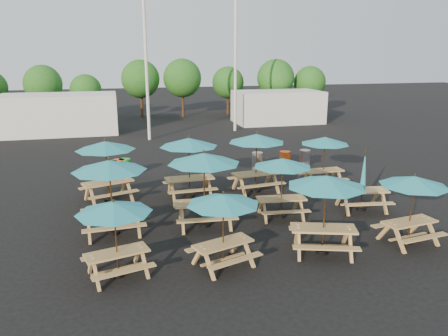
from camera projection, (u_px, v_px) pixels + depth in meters
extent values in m
plane|color=black|center=(234.00, 206.00, 16.58)|extent=(120.00, 120.00, 0.00)
cube|color=tan|center=(117.00, 253.00, 11.18)|extent=(1.71, 1.02, 0.05)
cube|color=tan|center=(124.00, 271.00, 10.76)|extent=(1.61, 0.64, 0.04)
cube|color=tan|center=(111.00, 253.00, 11.75)|extent=(1.61, 0.64, 0.04)
cylinder|color=black|center=(118.00, 274.00, 11.34)|extent=(0.32, 0.32, 0.09)
cylinder|color=brown|center=(116.00, 240.00, 11.09)|extent=(0.04, 0.04, 2.05)
cone|color=teal|center=(114.00, 207.00, 10.87)|extent=(2.37, 2.37, 0.29)
cube|color=tan|center=(112.00, 210.00, 13.81)|extent=(1.97, 0.88, 0.06)
cube|color=tan|center=(115.00, 228.00, 13.24)|extent=(1.94, 0.40, 0.04)
cube|color=tan|center=(111.00, 212.00, 14.54)|extent=(1.94, 0.40, 0.04)
cylinder|color=black|center=(114.00, 232.00, 14.00)|extent=(0.38, 0.38, 0.11)
cylinder|color=brown|center=(111.00, 197.00, 13.70)|extent=(0.05, 0.05, 2.46)
cone|color=teal|center=(109.00, 165.00, 13.43)|extent=(2.46, 2.46, 0.34)
cube|color=tan|center=(108.00, 182.00, 16.91)|extent=(2.02, 1.32, 0.06)
cube|color=tan|center=(115.00, 194.00, 16.43)|extent=(1.87, 0.87, 0.04)
cube|color=tan|center=(103.00, 185.00, 17.55)|extent=(1.87, 0.87, 0.04)
cylinder|color=black|center=(109.00, 200.00, 17.09)|extent=(0.38, 0.38, 0.10)
cylinder|color=brown|center=(107.00, 171.00, 16.80)|extent=(0.05, 0.05, 2.41)
cone|color=teal|center=(105.00, 146.00, 16.54)|extent=(2.89, 2.89, 0.34)
cube|color=tan|center=(223.00, 243.00, 11.72)|extent=(1.74, 1.13, 0.05)
cube|color=tan|center=(236.00, 261.00, 11.31)|extent=(1.61, 0.74, 0.04)
cube|color=tan|center=(212.00, 244.00, 12.27)|extent=(1.61, 0.74, 0.04)
cylinder|color=black|center=(223.00, 264.00, 11.88)|extent=(0.32, 0.32, 0.09)
cylinder|color=brown|center=(223.00, 230.00, 11.63)|extent=(0.04, 0.04, 2.08)
cone|color=teal|center=(223.00, 199.00, 11.40)|extent=(2.48, 2.48, 0.29)
cube|color=tan|center=(204.00, 203.00, 14.46)|extent=(2.03, 0.90, 0.07)
cube|color=tan|center=(208.00, 220.00, 13.85)|extent=(1.99, 0.41, 0.04)
cube|color=tan|center=(202.00, 205.00, 15.23)|extent=(1.99, 0.41, 0.04)
cylinder|color=black|center=(205.00, 224.00, 14.65)|extent=(0.40, 0.40, 0.11)
cylinder|color=brown|center=(204.00, 190.00, 14.34)|extent=(0.05, 0.05, 2.53)
cone|color=teal|center=(204.00, 158.00, 14.07)|extent=(2.53, 2.53, 0.35)
cube|color=tan|center=(189.00, 178.00, 17.40)|extent=(1.94, 0.84, 0.06)
cube|color=tan|center=(194.00, 191.00, 16.83)|extent=(1.92, 0.36, 0.04)
cube|color=tan|center=(186.00, 181.00, 18.13)|extent=(1.92, 0.36, 0.04)
cylinder|color=black|center=(190.00, 196.00, 17.59)|extent=(0.38, 0.38, 0.11)
cylinder|color=brown|center=(189.00, 168.00, 17.29)|extent=(0.05, 0.05, 2.44)
cone|color=teal|center=(189.00, 142.00, 17.03)|extent=(2.40, 2.40, 0.34)
cube|color=tan|center=(323.00, 228.00, 12.49)|extent=(1.97, 1.25, 0.06)
cube|color=tan|center=(327.00, 248.00, 11.91)|extent=(1.83, 0.81, 0.04)
cube|color=tan|center=(319.00, 229.00, 13.21)|extent=(1.83, 0.81, 0.04)
cylinder|color=black|center=(322.00, 251.00, 12.67)|extent=(0.37, 0.37, 0.10)
cylinder|color=brown|center=(324.00, 215.00, 12.38)|extent=(0.05, 0.05, 2.35)
cone|color=teal|center=(326.00, 181.00, 12.13)|extent=(2.79, 2.79, 0.33)
cube|color=tan|center=(281.00, 198.00, 15.25)|extent=(1.75, 0.81, 0.06)
cube|color=tan|center=(286.00, 212.00, 14.73)|extent=(1.71, 0.39, 0.04)
cube|color=tan|center=(276.00, 200.00, 15.91)|extent=(1.71, 0.39, 0.04)
cylinder|color=black|center=(281.00, 216.00, 15.41)|extent=(0.34, 0.34, 0.09)
cylinder|color=brown|center=(282.00, 188.00, 15.15)|extent=(0.04, 0.04, 2.16)
cone|color=teal|center=(283.00, 163.00, 14.92)|extent=(2.22, 2.22, 0.30)
cube|color=tan|center=(256.00, 173.00, 18.08)|extent=(2.01, 0.99, 0.06)
cube|color=tan|center=(263.00, 185.00, 17.52)|extent=(1.95, 0.51, 0.04)
cube|color=tan|center=(249.00, 176.00, 18.79)|extent=(1.95, 0.51, 0.04)
cylinder|color=black|center=(256.00, 190.00, 18.27)|extent=(0.39, 0.39, 0.11)
cylinder|color=brown|center=(256.00, 163.00, 17.96)|extent=(0.05, 0.05, 2.47)
cone|color=teal|center=(257.00, 138.00, 17.70)|extent=(2.59, 2.59, 0.34)
cube|color=tan|center=(410.00, 222.00, 13.17)|extent=(1.75, 0.89, 0.06)
cube|color=tan|center=(425.00, 238.00, 12.69)|extent=(1.69, 0.47, 0.04)
cube|color=tan|center=(394.00, 223.00, 13.78)|extent=(1.69, 0.47, 0.04)
cylinder|color=black|center=(407.00, 241.00, 13.33)|extent=(0.33, 0.33, 0.09)
cylinder|color=brown|center=(411.00, 210.00, 13.07)|extent=(0.04, 0.04, 2.14)
cone|color=teal|center=(414.00, 181.00, 12.84)|extent=(2.28, 2.28, 0.30)
cube|color=tan|center=(362.00, 190.00, 15.96)|extent=(1.91, 0.96, 0.06)
cube|color=tan|center=(369.00, 204.00, 15.39)|extent=(1.84, 0.50, 0.04)
cube|color=tan|center=(354.00, 192.00, 16.68)|extent=(1.84, 0.50, 0.04)
cylinder|color=black|center=(361.00, 208.00, 16.14)|extent=(0.37, 0.37, 0.10)
cylinder|color=brown|center=(363.00, 180.00, 15.86)|extent=(0.04, 0.04, 2.33)
cone|color=teal|center=(364.00, 169.00, 15.75)|extent=(0.22, 0.22, 1.52)
cube|color=tan|center=(323.00, 170.00, 18.86)|extent=(1.74, 0.73, 0.06)
cube|color=tan|center=(330.00, 180.00, 18.35)|extent=(1.72, 0.30, 0.04)
cube|color=tan|center=(316.00, 173.00, 19.52)|extent=(1.72, 0.30, 0.04)
cylinder|color=black|center=(322.00, 185.00, 19.03)|extent=(0.34, 0.34, 0.10)
cylinder|color=brown|center=(324.00, 162.00, 18.76)|extent=(0.04, 0.04, 2.19)
cone|color=teal|center=(325.00, 140.00, 18.53)|extent=(2.13, 2.13, 0.31)
cylinder|color=#1B9824|center=(112.00, 171.00, 19.87)|extent=(0.54, 0.54, 0.87)
cylinder|color=#E5450D|center=(119.00, 169.00, 20.18)|extent=(0.54, 0.54, 0.87)
cylinder|color=#1B9824|center=(125.00, 168.00, 20.32)|extent=(0.54, 0.54, 0.87)
cylinder|color=gray|center=(257.00, 161.00, 21.63)|extent=(0.54, 0.54, 0.87)
cylinder|color=#E5450D|center=(285.00, 160.00, 21.85)|extent=(0.54, 0.54, 0.87)
cylinder|color=gray|center=(305.00, 158.00, 22.19)|extent=(0.54, 0.54, 0.87)
cylinder|color=silver|center=(145.00, 47.00, 27.70)|extent=(0.20, 0.20, 12.00)
cylinder|color=silver|center=(235.00, 48.00, 31.11)|extent=(0.20, 0.20, 12.00)
cube|color=silver|center=(59.00, 114.00, 31.21)|extent=(8.00, 4.00, 2.80)
cube|color=silver|center=(278.00, 107.00, 36.19)|extent=(7.00, 4.00, 2.60)
cylinder|color=#382314|center=(46.00, 109.00, 36.41)|extent=(0.24, 0.24, 2.14)
sphere|color=#1E5919|center=(43.00, 84.00, 35.88)|extent=(3.11, 3.11, 3.11)
cylinder|color=#382314|center=(87.00, 111.00, 37.02)|extent=(0.24, 0.24, 1.78)
sphere|color=#1E5919|center=(86.00, 90.00, 36.57)|extent=(2.59, 2.59, 2.59)
cylinder|color=#382314|center=(142.00, 105.00, 39.04)|extent=(0.24, 0.24, 2.31)
sphere|color=#1E5919|center=(141.00, 79.00, 38.47)|extent=(3.36, 3.36, 3.36)
cylinder|color=#382314|center=(183.00, 104.00, 39.47)|extent=(0.24, 0.24, 2.35)
sphere|color=#1E5919|center=(182.00, 78.00, 38.89)|extent=(3.41, 3.41, 3.41)
cylinder|color=#382314|center=(228.00, 104.00, 40.93)|extent=(0.24, 0.24, 2.02)
sphere|color=#1E5919|center=(228.00, 82.00, 40.42)|extent=(2.94, 2.94, 2.94)
cylinder|color=#382314|center=(275.00, 103.00, 40.17)|extent=(0.24, 0.24, 2.32)
sphere|color=#1E5919|center=(276.00, 78.00, 39.59)|extent=(3.38, 3.38, 3.38)
cylinder|color=#382314|center=(309.00, 104.00, 41.03)|extent=(0.24, 0.24, 2.03)
sphere|color=#1E5919|center=(310.00, 82.00, 40.52)|extent=(2.95, 2.95, 2.95)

